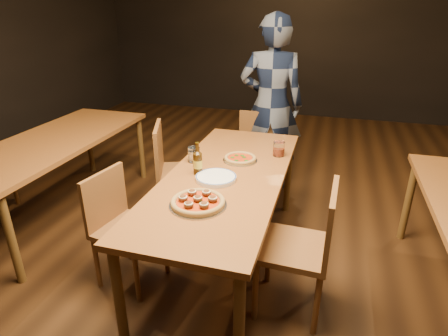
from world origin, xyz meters
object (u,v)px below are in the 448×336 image
(chair_end, at_px, (255,155))
(pizza_margherita, at_px, (240,158))
(chair_main_nw, at_px, (129,229))
(beer_bottle, at_px, (198,163))
(table_left, at_px, (54,146))
(chair_main_e, at_px, (293,246))
(plate_stack, at_px, (216,178))
(amber_glass, at_px, (279,149))
(diner, at_px, (271,105))
(chair_main_sw, at_px, (184,172))
(pizza_meatball, at_px, (198,202))
(table_main, at_px, (226,183))
(water_glass, at_px, (194,154))

(chair_end, bearing_deg, pizza_margherita, -87.28)
(chair_main_nw, height_order, chair_end, chair_end)
(chair_end, bearing_deg, beer_bottle, -98.96)
(chair_end, distance_m, pizza_margherita, 0.96)
(table_left, height_order, chair_main_e, chair_main_e)
(plate_stack, bearing_deg, amber_glass, 58.76)
(plate_stack, relative_size, diner, 0.16)
(chair_end, relative_size, plate_stack, 3.18)
(chair_main_sw, bearing_deg, pizza_meatball, -173.82)
(table_left, relative_size, plate_stack, 7.15)
(table_main, height_order, amber_glass, amber_glass)
(pizza_margherita, bearing_deg, plate_stack, -101.28)
(amber_glass, distance_m, diner, 1.03)
(chair_main_sw, bearing_deg, pizza_margherita, -132.42)
(chair_end, bearing_deg, chair_main_nw, -111.00)
(water_glass, xyz_separation_m, diner, (0.36, 1.30, 0.09))
(table_main, bearing_deg, pizza_meatball, -94.50)
(pizza_meatball, distance_m, pizza_margherita, 0.75)
(table_left, bearing_deg, diner, 33.49)
(amber_glass, bearing_deg, beer_bottle, -134.15)
(chair_end, bearing_deg, table_left, -153.72)
(chair_main_nw, xyz_separation_m, amber_glass, (0.89, 0.85, 0.38))
(plate_stack, distance_m, water_glass, 0.37)
(chair_main_nw, relative_size, beer_bottle, 3.75)
(table_left, xyz_separation_m, amber_glass, (2.00, 0.16, 0.13))
(pizza_meatball, relative_size, water_glass, 3.04)
(chair_main_sw, distance_m, water_glass, 0.53)
(table_left, distance_m, chair_main_sw, 1.20)
(chair_main_nw, bearing_deg, diner, -9.92)
(chair_main_nw, xyz_separation_m, chair_main_sw, (0.05, 0.88, 0.05))
(plate_stack, bearing_deg, table_main, 67.20)
(chair_end, relative_size, beer_bottle, 3.88)
(chair_main_nw, relative_size, pizza_margherita, 3.27)
(plate_stack, xyz_separation_m, beer_bottle, (-0.15, 0.06, 0.07))
(plate_stack, relative_size, amber_glass, 2.45)
(table_left, relative_size, water_glass, 17.57)
(chair_end, xyz_separation_m, plate_stack, (-0.01, -1.28, 0.32))
(table_left, height_order, plate_stack, plate_stack)
(pizza_meatball, bearing_deg, table_main, 85.50)
(beer_bottle, distance_m, amber_glass, 0.71)
(diner, bearing_deg, plate_stack, 78.76)
(chair_main_e, bearing_deg, plate_stack, -109.13)
(pizza_margherita, bearing_deg, chair_main_e, -50.50)
(chair_main_nw, bearing_deg, chair_main_e, -77.73)
(pizza_margherita, relative_size, amber_glass, 2.30)
(pizza_meatball, bearing_deg, amber_glass, 70.21)
(table_main, distance_m, chair_main_sw, 0.76)
(chair_main_e, xyz_separation_m, diner, (-0.47, 1.79, 0.43))
(chair_main_e, relative_size, amber_glass, 8.17)
(table_main, distance_m, pizza_meatball, 0.48)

